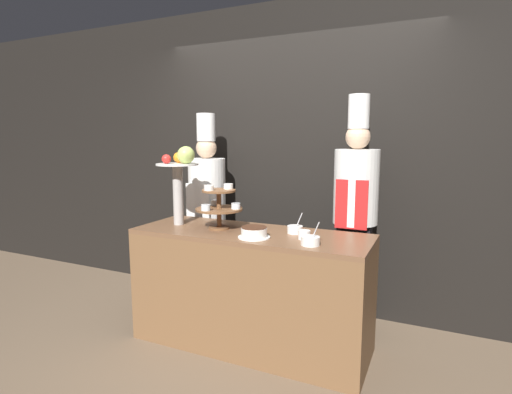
% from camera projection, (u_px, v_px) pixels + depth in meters
% --- Properties ---
extents(ground_plane, '(14.00, 14.00, 0.00)m').
position_uv_depth(ground_plane, '(232.00, 364.00, 2.83)').
color(ground_plane, brown).
extents(wall_back, '(10.00, 0.06, 2.80)m').
position_uv_depth(wall_back, '(291.00, 158.00, 3.71)').
color(wall_back, black).
rests_on(wall_back, ground_plane).
extents(buffet_counter, '(1.79, 0.63, 0.89)m').
position_uv_depth(buffet_counter, '(251.00, 289.00, 3.05)').
color(buffet_counter, brown).
rests_on(buffet_counter, ground_plane).
extents(tiered_stand, '(0.36, 0.36, 0.34)m').
position_uv_depth(tiered_stand, '(219.00, 205.00, 3.06)').
color(tiered_stand, brown).
rests_on(tiered_stand, buffet_counter).
extents(fruit_pedestal, '(0.34, 0.34, 0.63)m').
position_uv_depth(fruit_pedestal, '(180.00, 172.00, 3.18)').
color(fruit_pedestal, '#B2ADA8').
rests_on(fruit_pedestal, buffet_counter).
extents(cake_round, '(0.23, 0.23, 0.08)m').
position_uv_depth(cake_round, '(254.00, 233.00, 2.80)').
color(cake_round, white).
rests_on(cake_round, buffet_counter).
extents(cup_white, '(0.09, 0.09, 0.06)m').
position_uv_depth(cup_white, '(304.00, 235.00, 2.76)').
color(cup_white, white).
rests_on(cup_white, buffet_counter).
extents(serving_bowl_near, '(0.12, 0.12, 0.16)m').
position_uv_depth(serving_bowl_near, '(310.00, 241.00, 2.60)').
color(serving_bowl_near, white).
rests_on(serving_bowl_near, buffet_counter).
extents(serving_bowl_far, '(0.11, 0.11, 0.16)m').
position_uv_depth(serving_bowl_far, '(295.00, 229.00, 2.93)').
color(serving_bowl_far, white).
rests_on(serving_bowl_far, buffet_counter).
extents(chef_left, '(0.34, 0.34, 1.81)m').
position_uv_depth(chef_left, '(207.00, 203.00, 3.74)').
color(chef_left, black).
rests_on(chef_left, ground_plane).
extents(chef_center_left, '(0.35, 0.35, 1.92)m').
position_uv_depth(chef_center_left, '(355.00, 207.00, 3.16)').
color(chef_center_left, black).
rests_on(chef_center_left, ground_plane).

